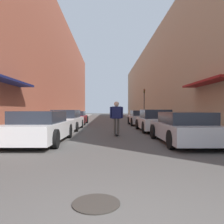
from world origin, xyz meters
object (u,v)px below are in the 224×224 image
(parked_car_left_1, at_px, (67,120))
(parked_car_right_1, at_px, (154,121))
(parked_car_right_2, at_px, (140,118))
(skateboarder, at_px, (116,115))
(parked_car_right_0, at_px, (184,128))
(manhole_cover, at_px, (96,203))
(traffic_light, at_px, (144,101))
(parked_car_left_2, at_px, (77,118))
(parked_car_left_0, at_px, (41,127))

(parked_car_left_1, bearing_deg, parked_car_right_1, -11.36)
(parked_car_right_2, relative_size, skateboarder, 2.19)
(parked_car_right_0, distance_m, manhole_cover, 6.58)
(parked_car_right_1, xyz_separation_m, traffic_light, (1.49, 12.09, 1.74))
(parked_car_left_2, xyz_separation_m, parked_car_right_1, (5.90, -6.89, 0.05))
(parked_car_right_0, bearing_deg, parked_car_right_2, 90.58)
(parked_car_left_0, distance_m, parked_car_right_1, 7.53)
(parked_car_left_1, height_order, parked_car_left_2, parked_car_left_1)
(parked_car_right_0, height_order, manhole_cover, parked_car_right_0)
(parked_car_left_0, relative_size, parked_car_left_1, 1.01)
(parked_car_left_0, xyz_separation_m, parked_car_left_2, (-0.10, 11.68, -0.03))
(parked_car_left_0, height_order, parked_car_right_2, parked_car_left_0)
(parked_car_left_0, distance_m, manhole_cover, 6.52)
(parked_car_left_0, relative_size, skateboarder, 2.63)
(parked_car_left_2, height_order, traffic_light, traffic_light)
(parked_car_left_1, distance_m, manhole_cover, 12.22)
(parked_car_left_2, xyz_separation_m, parked_car_right_2, (5.86, -1.43, 0.02))
(parked_car_right_0, height_order, skateboarder, skateboarder)
(traffic_light, bearing_deg, parked_car_left_2, -144.84)
(traffic_light, bearing_deg, parked_car_right_0, -94.72)
(parked_car_left_1, relative_size, parked_car_right_1, 1.07)
(parked_car_right_1, xyz_separation_m, parked_car_right_2, (-0.04, 5.46, -0.02))
(parked_car_left_2, bearing_deg, parked_car_left_0, -89.52)
(parked_car_left_1, distance_m, skateboarder, 4.89)
(parked_car_left_1, xyz_separation_m, parked_car_right_1, (5.80, -1.17, 0.02))
(parked_car_right_2, bearing_deg, parked_car_right_0, -89.42)
(parked_car_right_2, height_order, skateboarder, skateboarder)
(parked_car_left_0, distance_m, parked_car_right_0, 5.88)
(parked_car_right_0, distance_m, skateboarder, 3.76)
(parked_car_left_1, bearing_deg, traffic_light, 56.29)
(parked_car_left_0, relative_size, parked_car_right_2, 1.20)
(parked_car_left_2, distance_m, parked_car_right_2, 6.03)
(parked_car_left_2, relative_size, traffic_light, 1.26)
(parked_car_left_1, relative_size, parked_car_left_2, 1.01)
(manhole_cover, distance_m, traffic_light, 23.47)
(parked_car_left_1, xyz_separation_m, traffic_light, (7.29, 10.93, 1.76))
(parked_car_left_2, height_order, parked_car_right_2, parked_car_right_2)
(parked_car_right_2, distance_m, skateboarder, 8.32)
(parked_car_left_1, relative_size, parked_car_right_0, 1.03)
(parked_car_right_1, bearing_deg, manhole_cover, -106.81)
(parked_car_left_1, xyz_separation_m, parked_car_left_2, (-0.10, 5.72, -0.03))
(parked_car_left_0, height_order, parked_car_left_2, parked_car_left_0)
(parked_car_left_0, bearing_deg, traffic_light, 66.65)
(parked_car_right_2, height_order, traffic_light, traffic_light)
(parked_car_right_0, relative_size, traffic_light, 1.23)
(parked_car_left_1, xyz_separation_m, parked_car_right_0, (5.87, -6.28, -0.03))
(parked_car_left_0, distance_m, parked_car_left_1, 5.96)
(parked_car_left_0, height_order, parked_car_left_1, parked_car_left_1)
(parked_car_left_1, height_order, skateboarder, skateboarder)
(parked_car_left_0, xyz_separation_m, parked_car_left_1, (0.00, 5.96, 0.00))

